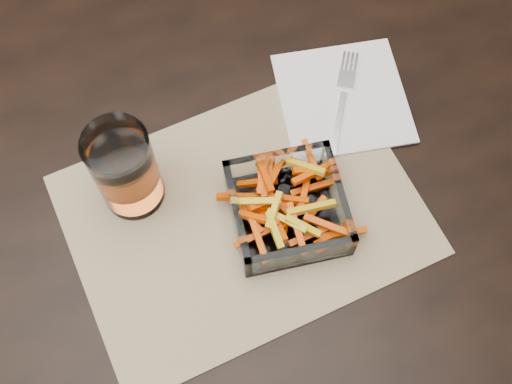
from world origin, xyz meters
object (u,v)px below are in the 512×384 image
Objects in this scene: dining_table at (122,209)px; tumbler at (126,171)px; glass_bowl at (288,210)px; fork at (343,98)px.

tumbler is at bearing -38.68° from dining_table.
tumbler is (-0.18, 0.10, 0.04)m from glass_bowl.
dining_table is at bearing 149.39° from glass_bowl.
fork reaches higher than dining_table.
fork is at bearing 2.66° from dining_table.
glass_bowl is at bearing -103.10° from fork.
glass_bowl is at bearing -30.61° from dining_table.
glass_bowl reaches higher than dining_table.
fork is (0.32, 0.04, -0.06)m from tumbler.
dining_table is 11.24× the size of tumbler.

